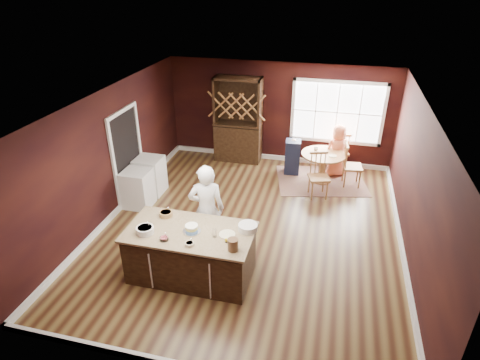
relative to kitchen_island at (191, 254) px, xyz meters
name	(u,v)px	position (x,y,z in m)	size (l,w,h in m)	color
room_shell	(251,170)	(0.68, 1.63, 0.91)	(7.00, 7.00, 7.00)	brown
window	(337,112)	(2.18, 5.10, 1.06)	(2.36, 0.10, 1.66)	white
doorway	(128,157)	(-2.29, 2.23, 0.59)	(0.08, 1.26, 2.13)	white
kitchen_island	(191,254)	(0.00, 0.00, 0.00)	(2.13, 1.12, 0.92)	#402D1A
dining_table	(323,162)	(1.97, 4.11, 0.10)	(1.09, 1.09, 0.75)	brown
baker	(207,210)	(0.06, 0.74, 0.45)	(0.65, 0.43, 1.78)	white
layer_cake	(192,228)	(0.04, -0.01, 0.54)	(0.30, 0.30, 0.12)	white
bowl_blue	(145,230)	(-0.69, -0.23, 0.54)	(0.29, 0.29, 0.11)	white
bowl_yellow	(166,214)	(-0.56, 0.33, 0.52)	(0.23, 0.23, 0.09)	olive
bowl_pink	(164,239)	(-0.31, -0.34, 0.51)	(0.15, 0.15, 0.05)	white
bowl_olive	(190,244)	(0.14, -0.37, 0.51)	(0.14, 0.14, 0.05)	white
drinking_glass	(214,233)	(0.45, -0.06, 0.55)	(0.07, 0.07, 0.14)	silver
dinner_plate	(227,234)	(0.64, 0.04, 0.49)	(0.27, 0.27, 0.02)	beige
white_tub	(248,227)	(0.94, 0.26, 0.54)	(0.32, 0.32, 0.11)	white
stoneware_crock	(233,245)	(0.83, -0.32, 0.58)	(0.17, 0.17, 0.20)	brown
toy_figurine	(226,240)	(0.68, -0.16, 0.52)	(0.05, 0.05, 0.08)	yellow
rug	(321,180)	(1.97, 4.11, -0.43)	(2.15, 1.66, 0.01)	brown
chair_east	(353,165)	(2.69, 4.06, 0.11)	(0.46, 0.44, 1.10)	brown
chair_south	(319,176)	(1.93, 3.30, 0.10)	(0.45, 0.43, 1.08)	olive
chair_north	(339,150)	(2.34, 4.91, 0.09)	(0.45, 0.43, 1.07)	#935523
seated_woman	(337,151)	(2.29, 4.55, 0.24)	(0.66, 0.43, 1.35)	#E2724D
high_chair	(292,156)	(1.18, 4.39, 0.03)	(0.38, 0.38, 0.94)	#1B2442
toddler	(295,143)	(1.22, 4.46, 0.37)	(0.18, 0.14, 0.26)	#8CA5BF
table_plate	(333,156)	(2.19, 4.01, 0.32)	(0.19, 0.19, 0.01)	beige
table_cup	(316,149)	(1.77, 4.23, 0.36)	(0.12, 0.12, 0.09)	white
hutch	(238,120)	(-0.39, 4.85, 0.72)	(1.26, 0.53, 2.31)	black
washer	(138,189)	(-1.96, 1.91, -0.01)	(0.59, 0.57, 0.86)	silver
dryer	(150,175)	(-1.96, 2.55, 0.00)	(0.61, 0.59, 0.88)	white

